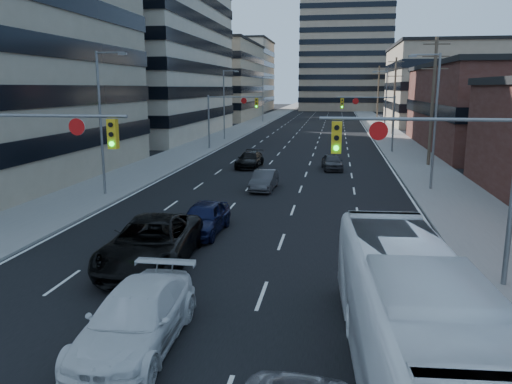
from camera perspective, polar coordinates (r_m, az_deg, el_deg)
The scene contains 28 objects.
road_surface at distance 139.68m, azimuth 7.53°, elevation 8.98°, with size 18.00×300.00×0.02m, color black.
sidewalk_left at distance 140.49m, azimuth 2.78°, elevation 9.11°, with size 5.00×300.00×0.15m, color slate.
sidewalk_right at distance 139.82m, azimuth 12.30°, elevation 8.85°, with size 5.00×300.00×0.15m, color slate.
office_left_mid at distance 76.43m, azimuth -15.60°, elevation 16.84°, with size 26.00×34.00×28.00m, color #ADA089.
office_left_far at distance 113.01m, azimuth -5.39°, elevation 12.42°, with size 20.00×30.00×16.00m, color gray.
office_right_far at distance 99.67m, azimuth 21.67°, elevation 11.16°, with size 22.00×28.00×14.00m, color gray.
apartment_tower at distance 161.00m, azimuth 10.32°, elevation 19.62°, with size 26.00×26.00×58.00m, color gray.
bg_block_left at distance 152.89m, azimuth -3.07°, elevation 13.06°, with size 24.00×24.00×20.00m, color #ADA089.
bg_block_right at distance 142.22m, azimuth 20.83°, elevation 10.79°, with size 22.00×22.00×12.00m, color gray.
signal_near_left at distance 21.07m, azimuth -24.22°, elevation 3.97°, with size 6.59×0.33×6.00m.
signal_near_right at distance 17.95m, azimuth 19.88°, elevation 3.10°, with size 6.59×0.33×6.00m.
signal_far_left at distance 55.77m, azimuth -3.11°, elevation 9.25°, with size 6.09×0.33×6.00m.
signal_far_right at distance 54.63m, azimuth 13.05°, elevation 8.92°, with size 6.09×0.33×6.00m.
utility_pole_block at distance 46.19m, azimuth 19.54°, elevation 9.89°, with size 2.20×0.28×11.00m.
utility_pole_midblock at distance 75.90m, azimuth 15.54°, elevation 10.66°, with size 2.20×0.28×11.00m.
utility_pole_distant at distance 105.77m, azimuth 13.78°, elevation 10.98°, with size 2.20×0.28×11.00m.
streetlight_left_near at distance 32.85m, azimuth -17.12°, elevation 8.23°, with size 2.03×0.22×9.00m.
streetlight_left_mid at distance 66.07m, azimuth -3.55°, elevation 10.31°, with size 2.03×0.22×9.00m.
streetlight_left_far at distance 100.51m, azimuth 0.89°, elevation 10.87°, with size 2.03×0.22×9.00m.
streetlight_right_near at distance 35.06m, azimuth 19.60°, elevation 8.27°, with size 2.03×0.22×9.00m.
streetlight_right_far at distance 69.76m, azimuth 14.49°, elevation 10.05°, with size 2.03×0.22×9.00m.
black_pickup at distance 19.90m, azimuth -11.87°, elevation -5.69°, with size 3.07×6.66×1.85m, color black.
white_van at distance 14.07m, azimuth -13.55°, elevation -13.93°, with size 2.25×5.53×1.61m, color silver.
transit_bus at distance 12.36m, azimuth 17.66°, elevation -14.11°, with size 2.61×11.14×3.10m, color white.
sedan_blue at distance 23.83m, azimuth -5.99°, elevation -2.97°, with size 1.81×4.49×1.53m, color black.
sedan_grey_center at distance 33.79m, azimuth 0.95°, elevation 1.34°, with size 1.41×4.04×1.33m, color #333335.
sedan_black_far at distance 43.36m, azimuth -0.72°, elevation 3.71°, with size 1.91×4.69×1.36m, color black.
sedan_grey_right at distance 42.67m, azimuth 8.69°, elevation 3.44°, with size 1.60×3.98×1.36m, color #323235.
Camera 1 is at (4.08, -9.45, 6.85)m, focal length 35.00 mm.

